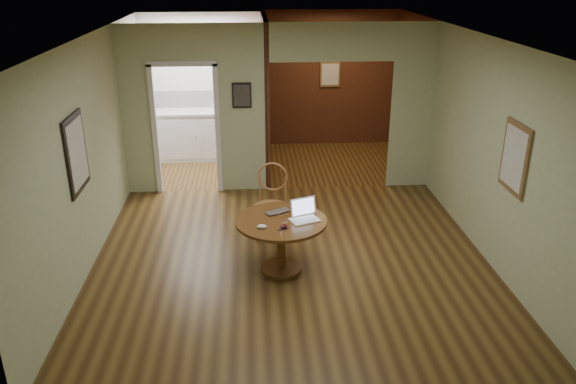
{
  "coord_description": "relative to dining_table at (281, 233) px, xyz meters",
  "views": [
    {
      "loc": [
        -0.47,
        -6.28,
        3.52
      ],
      "look_at": [
        -0.05,
        -0.2,
        1.03
      ],
      "focal_mm": 35.0,
      "sensor_mm": 36.0,
      "label": 1
    }
  ],
  "objects": [
    {
      "name": "grocery_bag",
      "position": [
        -0.5,
        4.42,
        0.59
      ],
      "size": [
        0.34,
        0.29,
        0.31
      ],
      "primitive_type": "ellipsoid",
      "rotation": [
        0.0,
        0.0,
        0.1
      ],
      "color": "beige",
      "rests_on": "kitchen_cabinet"
    },
    {
      "name": "room_shell",
      "position": [
        -0.33,
        3.32,
        0.78
      ],
      "size": [
        5.2,
        7.5,
        5.0
      ],
      "color": "silver",
      "rests_on": "ground"
    },
    {
      "name": "wine_glass",
      "position": [
        0.02,
        -0.23,
        0.23
      ],
      "size": [
        0.09,
        0.09,
        0.1
      ],
      "primitive_type": null,
      "color": "white",
      "rests_on": "dining_table"
    },
    {
      "name": "pen",
      "position": [
        0.0,
        -0.27,
        0.18
      ],
      "size": [
        0.12,
        0.06,
        0.01
      ],
      "primitive_type": "cylinder",
      "rotation": [
        0.0,
        1.57,
        0.41
      ],
      "color": "#0B1253",
      "rests_on": "dining_table"
    },
    {
      "name": "open_laptop",
      "position": [
        0.27,
        0.03,
        0.24
      ],
      "size": [
        0.39,
        0.39,
        0.23
      ],
      "rotation": [
        0.0,
        0.0,
        0.37
      ],
      "color": "white",
      "rests_on": "dining_table"
    },
    {
      "name": "kitchen_cabinet",
      "position": [
        -1.21,
        4.42,
        -0.04
      ],
      "size": [
        2.06,
        0.6,
        0.94
      ],
      "color": "white",
      "rests_on": "ground"
    },
    {
      "name": "dining_table",
      "position": [
        0.0,
        0.0,
        0.0
      ],
      "size": [
        1.1,
        1.1,
        0.69
      ],
      "rotation": [
        0.0,
        0.0,
        -0.24
      ],
      "color": "#593716",
      "rests_on": "ground"
    },
    {
      "name": "chair",
      "position": [
        -0.07,
        0.93,
        0.08
      ],
      "size": [
        0.53,
        0.53,
        1.05
      ],
      "rotation": [
        0.0,
        0.0,
        -0.22
      ],
      "color": "olive",
      "rests_on": "ground"
    },
    {
      "name": "floor",
      "position": [
        0.14,
        0.22,
        -0.51
      ],
      "size": [
        5.0,
        5.0,
        0.0
      ],
      "primitive_type": "plane",
      "color": "#402912",
      "rests_on": "ground"
    },
    {
      "name": "mouse",
      "position": [
        -0.23,
        -0.22,
        0.2
      ],
      "size": [
        0.12,
        0.07,
        0.05
      ],
      "primitive_type": "ellipsoid",
      "rotation": [
        0.0,
        0.0,
        -0.04
      ],
      "color": "white",
      "rests_on": "dining_table"
    },
    {
      "name": "closed_laptop",
      "position": [
        -0.01,
        0.17,
        0.19
      ],
      "size": [
        0.37,
        0.32,
        0.02
      ],
      "primitive_type": "imported",
      "rotation": [
        0.0,
        0.0,
        0.48
      ],
      "color": "#B0B0B4",
      "rests_on": "dining_table"
    }
  ]
}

